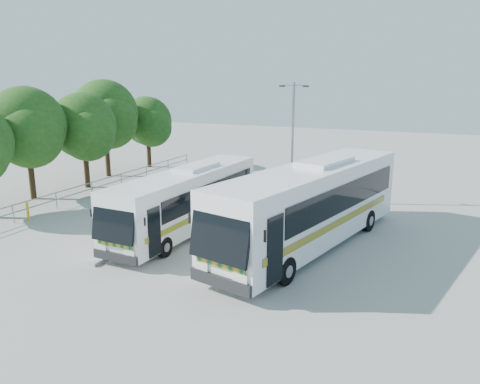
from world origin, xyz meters
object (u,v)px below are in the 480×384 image
at_px(tree_far_c, 84,126).
at_px(tree_far_d, 105,113).
at_px(tree_far_b, 27,126).
at_px(lamppost, 293,138).
at_px(tree_far_e, 148,121).
at_px(bollard, 28,211).
at_px(coach_main, 187,199).
at_px(coach_adjacent, 312,204).

relative_size(tree_far_c, tree_far_d, 0.88).
bearing_deg(tree_far_b, tree_far_d, 92.23).
height_order(tree_far_d, lamppost, tree_far_d).
height_order(tree_far_c, lamppost, lamppost).
xyz_separation_m(tree_far_e, bollard, (2.93, -15.63, -3.40)).
bearing_deg(tree_far_e, bollard, -79.38).
bearing_deg(tree_far_b, coach_main, -7.71).
xyz_separation_m(tree_far_b, coach_main, (12.01, -1.63, -2.92)).
xyz_separation_m(tree_far_c, tree_far_d, (-1.19, 3.70, 0.56)).
bearing_deg(tree_far_b, lamppost, 20.84).
relative_size(tree_far_b, tree_far_d, 0.95).
bearing_deg(coach_adjacent, tree_far_d, 167.53).
bearing_deg(coach_main, tree_far_c, 156.22).
bearing_deg(tree_far_b, bollard, -46.74).
relative_size(tree_far_e, lamppost, 0.83).
relative_size(tree_far_e, coach_main, 0.54).
height_order(tree_far_b, lamppost, lamppost).
height_order(coach_main, bollard, coach_main).
bearing_deg(coach_adjacent, bollard, -158.23).
relative_size(tree_far_d, lamppost, 1.02).
xyz_separation_m(tree_far_e, coach_main, (11.63, -13.73, -2.24)).
height_order(tree_far_d, bollard, tree_far_d).
bearing_deg(tree_far_c, tree_far_e, 93.54).
xyz_separation_m(tree_far_b, tree_far_c, (0.89, 3.90, -0.31)).
distance_m(tree_far_e, lamppost, 15.96).
bearing_deg(lamppost, bollard, -140.71).
distance_m(tree_far_e, bollard, 16.26).
height_order(tree_far_c, tree_far_d, tree_far_d).
relative_size(coach_adjacent, lamppost, 1.86).
distance_m(coach_adjacent, bollard, 15.10).
distance_m(tree_far_c, bollard, 8.67).
bearing_deg(tree_far_c, lamppost, 7.33).
relative_size(tree_far_c, lamppost, 0.90).
bearing_deg(tree_far_e, coach_adjacent, -37.01).
relative_size(tree_far_b, bollard, 7.10).
distance_m(coach_main, coach_adjacent, 6.18).
relative_size(tree_far_d, coach_adjacent, 0.55).
xyz_separation_m(tree_far_e, lamppost, (14.63, -6.38, 0.07)).
distance_m(lamppost, bollard, 15.31).
distance_m(tree_far_c, coach_adjacent, 18.19).
bearing_deg(tree_far_c, coach_main, -26.42).
height_order(tree_far_c, coach_adjacent, tree_far_c).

